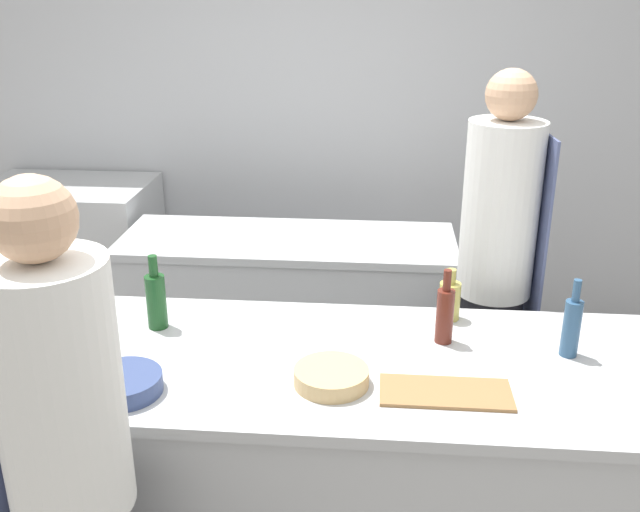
{
  "coord_description": "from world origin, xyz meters",
  "views": [
    {
      "loc": [
        0.22,
        -2.19,
        2.13
      ],
      "look_at": [
        0.0,
        0.35,
        1.13
      ],
      "focal_mm": 40.0,
      "sensor_mm": 36.0,
      "label": 1
    }
  ],
  "objects_px": {
    "bottle_cooking_oil": "(48,294)",
    "bowl_prep_small": "(123,384)",
    "bottle_wine": "(450,299)",
    "bowl_mixing_large": "(331,377)",
    "chef_at_stove": "(495,274)",
    "oven_range": "(74,263)",
    "chef_at_prep_near": "(71,479)",
    "bottle_sauce": "(156,299)",
    "bottle_vinegar": "(445,314)",
    "bottle_olive_oil": "(572,326)"
  },
  "relations": [
    {
      "from": "oven_range",
      "to": "chef_at_prep_near",
      "type": "xyz_separation_m",
      "value": [
        1.05,
        -2.42,
        0.37
      ]
    },
    {
      "from": "bottle_vinegar",
      "to": "bowl_prep_small",
      "type": "bearing_deg",
      "value": -157.52
    },
    {
      "from": "chef_at_stove",
      "to": "bottle_sauce",
      "type": "height_order",
      "value": "chef_at_stove"
    },
    {
      "from": "bottle_cooking_oil",
      "to": "bottle_sauce",
      "type": "height_order",
      "value": "bottle_sauce"
    },
    {
      "from": "bottle_cooking_oil",
      "to": "bowl_prep_small",
      "type": "xyz_separation_m",
      "value": [
        0.47,
        -0.52,
        -0.07
      ]
    },
    {
      "from": "oven_range",
      "to": "bottle_sauce",
      "type": "distance_m",
      "value": 1.93
    },
    {
      "from": "chef_at_prep_near",
      "to": "bottle_olive_oil",
      "type": "xyz_separation_m",
      "value": [
        1.49,
        0.78,
        0.13
      ]
    },
    {
      "from": "bottle_wine",
      "to": "bowl_prep_small",
      "type": "height_order",
      "value": "bottle_wine"
    },
    {
      "from": "bottle_olive_oil",
      "to": "bowl_mixing_large",
      "type": "height_order",
      "value": "bottle_olive_oil"
    },
    {
      "from": "bottle_vinegar",
      "to": "bottle_sauce",
      "type": "height_order",
      "value": "bottle_sauce"
    },
    {
      "from": "bowl_prep_small",
      "to": "oven_range",
      "type": "bearing_deg",
      "value": 117.73
    },
    {
      "from": "bottle_sauce",
      "to": "bowl_mixing_large",
      "type": "xyz_separation_m",
      "value": [
        0.69,
        -0.36,
        -0.09
      ]
    },
    {
      "from": "chef_at_prep_near",
      "to": "bottle_vinegar",
      "type": "bearing_deg",
      "value": -34.38
    },
    {
      "from": "bowl_prep_small",
      "to": "bottle_cooking_oil",
      "type": "bearing_deg",
      "value": 132.58
    },
    {
      "from": "bottle_wine",
      "to": "bowl_prep_small",
      "type": "xyz_separation_m",
      "value": [
        -1.09,
        -0.63,
        -0.05
      ]
    },
    {
      "from": "bottle_olive_oil",
      "to": "bottle_vinegar",
      "type": "relative_size",
      "value": 1.02
    },
    {
      "from": "bottle_olive_oil",
      "to": "bowl_mixing_large",
      "type": "bearing_deg",
      "value": -161.96
    },
    {
      "from": "bowl_mixing_large",
      "to": "bowl_prep_small",
      "type": "height_order",
      "value": "bowl_prep_small"
    },
    {
      "from": "chef_at_stove",
      "to": "bottle_cooking_oil",
      "type": "distance_m",
      "value": 1.87
    },
    {
      "from": "oven_range",
      "to": "bottle_vinegar",
      "type": "distance_m",
      "value": 2.68
    },
    {
      "from": "chef_at_prep_near",
      "to": "bottle_cooking_oil",
      "type": "distance_m",
      "value": 1.04
    },
    {
      "from": "bottle_wine",
      "to": "bottle_cooking_oil",
      "type": "bearing_deg",
      "value": -175.81
    },
    {
      "from": "bottle_wine",
      "to": "bowl_prep_small",
      "type": "bearing_deg",
      "value": -149.91
    },
    {
      "from": "oven_range",
      "to": "bottle_wine",
      "type": "height_order",
      "value": "bottle_wine"
    },
    {
      "from": "bottle_sauce",
      "to": "bowl_mixing_large",
      "type": "height_order",
      "value": "bottle_sauce"
    },
    {
      "from": "chef_at_stove",
      "to": "bottle_wine",
      "type": "bearing_deg",
      "value": -34.19
    },
    {
      "from": "chef_at_prep_near",
      "to": "bowl_mixing_large",
      "type": "xyz_separation_m",
      "value": [
        0.67,
        0.51,
        0.05
      ]
    },
    {
      "from": "bowl_mixing_large",
      "to": "bottle_sauce",
      "type": "bearing_deg",
      "value": 152.61
    },
    {
      "from": "bottle_olive_oil",
      "to": "bottle_sauce",
      "type": "distance_m",
      "value": 1.51
    },
    {
      "from": "chef_at_stove",
      "to": "bowl_prep_small",
      "type": "height_order",
      "value": "chef_at_stove"
    },
    {
      "from": "oven_range",
      "to": "bottle_wine",
      "type": "xyz_separation_m",
      "value": [
        2.15,
        -1.38,
        0.47
      ]
    },
    {
      "from": "chef_at_stove",
      "to": "bottle_wine",
      "type": "distance_m",
      "value": 0.47
    },
    {
      "from": "bottle_wine",
      "to": "bowl_mixing_large",
      "type": "bearing_deg",
      "value": -128.86
    },
    {
      "from": "oven_range",
      "to": "bottle_cooking_oil",
      "type": "height_order",
      "value": "bottle_cooking_oil"
    },
    {
      "from": "bottle_wine",
      "to": "bottle_sauce",
      "type": "bearing_deg",
      "value": -171.4
    },
    {
      "from": "bowl_mixing_large",
      "to": "chef_at_prep_near",
      "type": "bearing_deg",
      "value": -142.61
    },
    {
      "from": "chef_at_prep_near",
      "to": "bowl_mixing_large",
      "type": "bearing_deg",
      "value": -35.52
    },
    {
      "from": "bottle_olive_oil",
      "to": "bottle_cooking_oil",
      "type": "relative_size",
      "value": 1.18
    },
    {
      "from": "bottle_vinegar",
      "to": "bowl_prep_small",
      "type": "relative_size",
      "value": 1.11
    },
    {
      "from": "chef_at_prep_near",
      "to": "bottle_sauce",
      "type": "bearing_deg",
      "value": 18.38
    },
    {
      "from": "bottle_cooking_oil",
      "to": "bowl_mixing_large",
      "type": "height_order",
      "value": "bottle_cooking_oil"
    },
    {
      "from": "bottle_wine",
      "to": "bottle_cooking_oil",
      "type": "height_order",
      "value": "bottle_cooking_oil"
    },
    {
      "from": "chef_at_prep_near",
      "to": "chef_at_stove",
      "type": "xyz_separation_m",
      "value": [
        1.33,
        1.44,
        0.05
      ]
    },
    {
      "from": "bowl_prep_small",
      "to": "chef_at_prep_near",
      "type": "bearing_deg",
      "value": -90.62
    },
    {
      "from": "chef_at_prep_near",
      "to": "bottle_vinegar",
      "type": "xyz_separation_m",
      "value": [
        1.06,
        0.84,
        0.13
      ]
    },
    {
      "from": "bottle_cooking_oil",
      "to": "oven_range",
      "type": "bearing_deg",
      "value": 111.29
    },
    {
      "from": "bottle_sauce",
      "to": "chef_at_stove",
      "type": "bearing_deg",
      "value": 22.89
    },
    {
      "from": "bottle_vinegar",
      "to": "bottle_sauce",
      "type": "relative_size",
      "value": 0.97
    },
    {
      "from": "bottle_cooking_oil",
      "to": "chef_at_prep_near",
      "type": "bearing_deg",
      "value": -63.01
    },
    {
      "from": "bottle_olive_oil",
      "to": "bottle_vinegar",
      "type": "bearing_deg",
      "value": 171.71
    }
  ]
}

